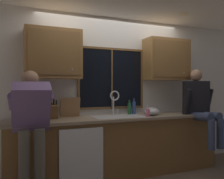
{
  "coord_description": "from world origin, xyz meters",
  "views": [
    {
      "loc": [
        -1.47,
        -3.63,
        1.38
      ],
      "look_at": [
        -0.13,
        -0.3,
        1.34
      ],
      "focal_mm": 37.3,
      "sensor_mm": 36.0,
      "label": 1
    }
  ],
  "objects_px": {
    "person_sitting_on_counter": "(200,103)",
    "cutting_board": "(70,107)",
    "person_standing": "(31,120)",
    "knife_block": "(53,111)",
    "bottle_tall_clear": "(134,107)",
    "soap_dispenser": "(148,112)",
    "bottle_green_glass": "(129,108)",
    "mixing_bowl": "(152,112)"
  },
  "relations": [
    {
      "from": "mixing_bowl",
      "to": "bottle_tall_clear",
      "type": "relative_size",
      "value": 0.95
    },
    {
      "from": "person_standing",
      "to": "person_sitting_on_counter",
      "type": "height_order",
      "value": "person_sitting_on_counter"
    },
    {
      "from": "person_sitting_on_counter",
      "to": "person_standing",
      "type": "bearing_deg",
      "value": -178.64
    },
    {
      "from": "bottle_green_glass",
      "to": "mixing_bowl",
      "type": "bearing_deg",
      "value": -38.15
    },
    {
      "from": "soap_dispenser",
      "to": "bottle_green_glass",
      "type": "distance_m",
      "value": 0.41
    },
    {
      "from": "mixing_bowl",
      "to": "knife_block",
      "type": "bearing_deg",
      "value": 175.22
    },
    {
      "from": "person_standing",
      "to": "knife_block",
      "type": "relative_size",
      "value": 4.96
    },
    {
      "from": "cutting_board",
      "to": "bottle_green_glass",
      "type": "distance_m",
      "value": 0.99
    },
    {
      "from": "cutting_board",
      "to": "bottle_tall_clear",
      "type": "bearing_deg",
      "value": -1.32
    },
    {
      "from": "person_sitting_on_counter",
      "to": "cutting_board",
      "type": "distance_m",
      "value": 2.14
    },
    {
      "from": "bottle_tall_clear",
      "to": "cutting_board",
      "type": "bearing_deg",
      "value": 178.68
    },
    {
      "from": "cutting_board",
      "to": "mixing_bowl",
      "type": "xyz_separation_m",
      "value": [
        1.28,
        -0.27,
        -0.09
      ]
    },
    {
      "from": "bottle_green_glass",
      "to": "person_standing",
      "type": "bearing_deg",
      "value": -162.12
    },
    {
      "from": "person_sitting_on_counter",
      "to": "bottle_tall_clear",
      "type": "distance_m",
      "value": 1.11
    },
    {
      "from": "knife_block",
      "to": "cutting_board",
      "type": "height_order",
      "value": "knife_block"
    },
    {
      "from": "person_sitting_on_counter",
      "to": "bottle_tall_clear",
      "type": "relative_size",
      "value": 4.61
    },
    {
      "from": "knife_block",
      "to": "bottle_green_glass",
      "type": "relative_size",
      "value": 1.31
    },
    {
      "from": "knife_block",
      "to": "soap_dispenser",
      "type": "xyz_separation_m",
      "value": [
        1.38,
        -0.3,
        -0.04
      ]
    },
    {
      "from": "person_standing",
      "to": "knife_block",
      "type": "distance_m",
      "value": 0.52
    },
    {
      "from": "knife_block",
      "to": "bottle_green_glass",
      "type": "distance_m",
      "value": 1.27
    },
    {
      "from": "cutting_board",
      "to": "bottle_tall_clear",
      "type": "height_order",
      "value": "cutting_board"
    },
    {
      "from": "cutting_board",
      "to": "knife_block",
      "type": "bearing_deg",
      "value": -152.61
    },
    {
      "from": "person_standing",
      "to": "mixing_bowl",
      "type": "distance_m",
      "value": 1.9
    },
    {
      "from": "person_standing",
      "to": "soap_dispenser",
      "type": "distance_m",
      "value": 1.7
    },
    {
      "from": "knife_block",
      "to": "soap_dispenser",
      "type": "distance_m",
      "value": 1.41
    },
    {
      "from": "bottle_green_glass",
      "to": "bottle_tall_clear",
      "type": "distance_m",
      "value": 0.1
    },
    {
      "from": "cutting_board",
      "to": "person_standing",
      "type": "bearing_deg",
      "value": -136.96
    },
    {
      "from": "person_sitting_on_counter",
      "to": "bottle_green_glass",
      "type": "distance_m",
      "value": 1.19
    },
    {
      "from": "soap_dispenser",
      "to": "bottle_tall_clear",
      "type": "relative_size",
      "value": 0.65
    },
    {
      "from": "knife_block",
      "to": "bottle_tall_clear",
      "type": "bearing_deg",
      "value": 4.91
    },
    {
      "from": "bottle_tall_clear",
      "to": "knife_block",
      "type": "bearing_deg",
      "value": -175.09
    },
    {
      "from": "person_standing",
      "to": "knife_block",
      "type": "xyz_separation_m",
      "value": [
        0.32,
        0.41,
        0.06
      ]
    },
    {
      "from": "mixing_bowl",
      "to": "bottle_tall_clear",
      "type": "distance_m",
      "value": 0.32
    },
    {
      "from": "person_standing",
      "to": "person_sitting_on_counter",
      "type": "relative_size",
      "value": 1.26
    },
    {
      "from": "person_standing",
      "to": "bottle_green_glass",
      "type": "distance_m",
      "value": 1.66
    },
    {
      "from": "person_sitting_on_counter",
      "to": "knife_block",
      "type": "height_order",
      "value": "person_sitting_on_counter"
    },
    {
      "from": "knife_block",
      "to": "bottle_green_glass",
      "type": "xyz_separation_m",
      "value": [
        1.26,
        0.1,
        -0.01
      ]
    },
    {
      "from": "person_sitting_on_counter",
      "to": "bottle_green_glass",
      "type": "relative_size",
      "value": 5.12
    },
    {
      "from": "cutting_board",
      "to": "mixing_bowl",
      "type": "distance_m",
      "value": 1.31
    },
    {
      "from": "person_sitting_on_counter",
      "to": "bottle_green_glass",
      "type": "height_order",
      "value": "person_sitting_on_counter"
    },
    {
      "from": "person_standing",
      "to": "bottle_green_glass",
      "type": "bearing_deg",
      "value": 17.88
    },
    {
      "from": "knife_block",
      "to": "soap_dispenser",
      "type": "bearing_deg",
      "value": -12.12
    }
  ]
}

